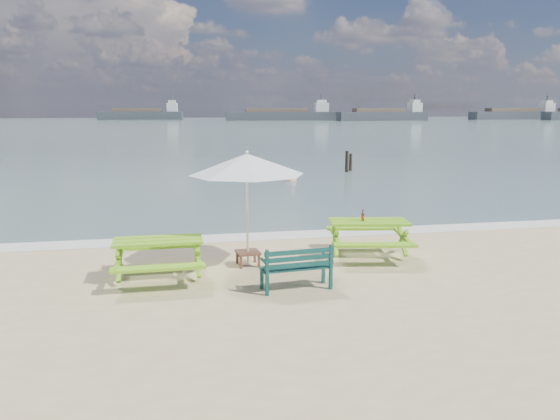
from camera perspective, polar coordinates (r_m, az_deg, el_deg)
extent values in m
plane|color=slate|center=(94.23, -9.77, 8.56)|extent=(300.00, 300.00, 0.00)
cube|color=silver|center=(14.29, -2.52, -2.78)|extent=(22.00, 0.90, 0.01)
cube|color=#73B41B|center=(10.88, -12.63, -3.13)|extent=(1.71, 0.82, 0.05)
cube|color=#73B41B|center=(11.73, -12.52, -3.73)|extent=(1.71, 0.32, 0.05)
cube|color=#73B41B|center=(10.20, -12.60, -5.93)|extent=(1.71, 0.32, 0.05)
cube|color=#73B41B|center=(10.99, -12.54, -5.29)|extent=(1.61, 0.98, 0.72)
cube|color=#73B51B|center=(12.40, 9.30, -1.23)|extent=(1.86, 1.11, 0.05)
cube|color=#73B51B|center=(13.26, 8.64, -1.88)|extent=(1.77, 0.60, 0.05)
cube|color=#73B51B|center=(11.69, 9.94, -3.62)|extent=(1.77, 0.60, 0.05)
cube|color=#73B51B|center=(12.50, 9.24, -3.18)|extent=(1.78, 1.25, 0.74)
cube|color=#0D3935|center=(10.18, 1.68, -6.01)|extent=(1.35, 0.53, 0.04)
cube|color=#0D3935|center=(9.93, 2.06, -5.08)|extent=(1.32, 0.17, 0.34)
cube|color=#0D3935|center=(10.24, 1.67, -7.12)|extent=(1.27, 0.57, 0.42)
cube|color=brown|center=(11.69, -3.38, -4.43)|extent=(0.52, 0.52, 0.05)
cube|color=brown|center=(11.73, -3.37, -5.16)|extent=(0.46, 0.46, 0.27)
cylinder|color=silver|center=(11.50, -3.43, -0.24)|extent=(0.05, 0.05, 2.32)
cone|color=silver|center=(11.35, -3.48, 4.81)|extent=(2.62, 2.62, 0.44)
cylinder|color=#8F4214|center=(12.33, 8.64, -0.76)|extent=(0.07, 0.07, 0.16)
cylinder|color=#8F4214|center=(12.30, 8.66, -0.06)|extent=(0.03, 0.03, 0.08)
cylinder|color=red|center=(12.33, 8.64, -0.76)|extent=(0.07, 0.07, 0.07)
imported|color=tan|center=(24.77, 1.16, 2.04)|extent=(0.72, 0.51, 1.87)
cylinder|color=black|center=(28.62, 7.00, 4.85)|extent=(0.18, 0.18, 1.30)
cylinder|color=black|center=(29.33, 7.38, 4.79)|extent=(0.16, 0.16, 1.10)
cube|color=#383C42|center=(136.25, 10.63, 9.58)|extent=(22.40, 4.77, 2.20)
cube|color=silver|center=(139.81, 13.91, 10.38)|extent=(2.78, 3.09, 2.20)
cube|color=#383C42|center=(160.23, 23.34, 9.04)|extent=(26.03, 5.85, 2.20)
cube|color=silver|center=(166.44, 26.09, 9.62)|extent=(3.31, 3.22, 2.20)
cube|color=#383C42|center=(148.98, -14.35, 9.51)|extent=(21.90, 6.25, 2.20)
cube|color=silver|center=(147.86, -11.20, 10.49)|extent=(2.89, 3.26, 2.20)
cube|color=#383C42|center=(136.06, 0.05, 9.76)|extent=(27.06, 5.85, 2.20)
cube|color=silver|center=(137.65, 4.34, 10.65)|extent=(3.42, 3.22, 2.20)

